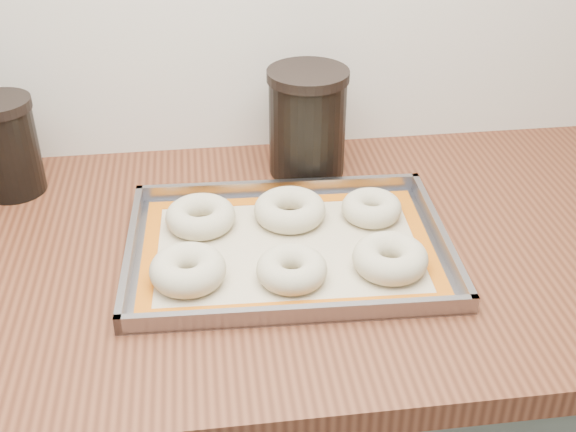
{
  "coord_description": "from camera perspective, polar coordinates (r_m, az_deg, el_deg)",
  "views": [
    {
      "loc": [
        0.05,
        0.8,
        1.5
      ],
      "look_at": [
        0.16,
        1.65,
        0.96
      ],
      "focal_mm": 45.0,
      "sensor_mm": 36.0,
      "label": 1
    }
  ],
  "objects": [
    {
      "name": "bagel_front_mid",
      "position": [
        0.98,
        0.3,
        -4.22
      ],
      "size": [
        0.1,
        0.1,
        0.04
      ],
      "primitive_type": "torus",
      "rotation": [
        0.0,
        0.0,
        0.04
      ],
      "color": "beige",
      "rests_on": "baking_mat"
    },
    {
      "name": "baking_mat",
      "position": [
        1.05,
        -0.0,
        -2.55
      ],
      "size": [
        0.43,
        0.31,
        0.0
      ],
      "rotation": [
        0.0,
        0.0,
        -0.04
      ],
      "color": "#C6B793",
      "rests_on": "baking_tray"
    },
    {
      "name": "countertop",
      "position": [
        1.08,
        -8.54,
        -3.55
      ],
      "size": [
        3.06,
        0.68,
        0.04
      ],
      "primitive_type": "cube",
      "color": "brown",
      "rests_on": "cabinet"
    },
    {
      "name": "bagel_front_left",
      "position": [
        0.98,
        -7.92,
        -4.23
      ],
      "size": [
        0.12,
        0.12,
        0.04
      ],
      "primitive_type": "torus",
      "rotation": [
        0.0,
        0.0,
        -0.16
      ],
      "color": "beige",
      "rests_on": "baking_mat"
    },
    {
      "name": "bagel_back_right",
      "position": [
        1.12,
        6.62,
        0.64
      ],
      "size": [
        0.12,
        0.12,
        0.03
      ],
      "primitive_type": "torus",
      "rotation": [
        0.0,
        0.0,
        -0.31
      ],
      "color": "beige",
      "rests_on": "baking_mat"
    },
    {
      "name": "canister_right",
      "position": [
        1.22,
        1.53,
        7.46
      ],
      "size": [
        0.14,
        0.14,
        0.18
      ],
      "color": "black",
      "rests_on": "countertop"
    },
    {
      "name": "bagel_back_mid",
      "position": [
        1.1,
        0.14,
        0.5
      ],
      "size": [
        0.14,
        0.14,
        0.04
      ],
      "primitive_type": "torus",
      "rotation": [
        0.0,
        0.0,
        0.31
      ],
      "color": "beige",
      "rests_on": "baking_mat"
    },
    {
      "name": "baking_tray",
      "position": [
        1.05,
        0.0,
        -2.46
      ],
      "size": [
        0.47,
        0.35,
        0.03
      ],
      "rotation": [
        0.0,
        0.0,
        -0.04
      ],
      "color": "gray",
      "rests_on": "countertop"
    },
    {
      "name": "canister_mid",
      "position": [
        1.24,
        -21.36,
        5.16
      ],
      "size": [
        0.1,
        0.1,
        0.16
      ],
      "color": "black",
      "rests_on": "countertop"
    },
    {
      "name": "bagel_back_left",
      "position": [
        1.09,
        -6.92,
        -0.03
      ],
      "size": [
        0.12,
        0.12,
        0.04
      ],
      "primitive_type": "torus",
      "rotation": [
        0.0,
        0.0,
        0.13
      ],
      "color": "beige",
      "rests_on": "baking_mat"
    },
    {
      "name": "bagel_front_right",
      "position": [
        1.0,
        8.08,
        -3.32
      ],
      "size": [
        0.11,
        0.11,
        0.04
      ],
      "primitive_type": "torus",
      "rotation": [
        0.0,
        0.0,
        0.04
      ],
      "color": "beige",
      "rests_on": "baking_mat"
    }
  ]
}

